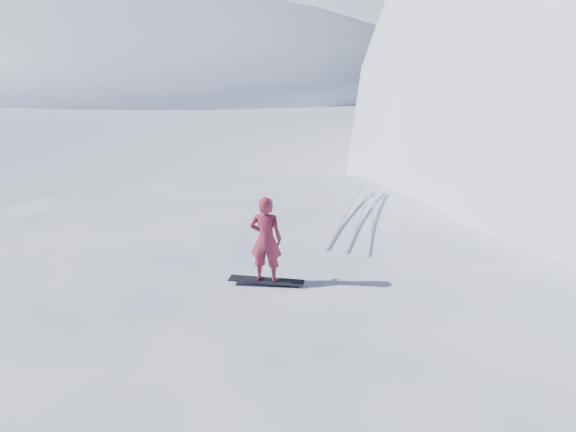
% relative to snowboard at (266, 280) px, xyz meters
% --- Properties ---
extents(ground, '(400.00, 400.00, 0.00)m').
position_rel_snowboard_xyz_m(ground, '(2.03, -0.77, -2.41)').
color(ground, white).
rests_on(ground, ground).
extents(near_ridge, '(36.00, 28.00, 4.80)m').
position_rel_snowboard_xyz_m(near_ridge, '(3.03, 2.23, -2.41)').
color(near_ridge, white).
rests_on(near_ridge, ground).
extents(far_ridge_a, '(120.00, 70.00, 28.00)m').
position_rel_snowboard_xyz_m(far_ridge_a, '(-67.97, 59.23, -2.41)').
color(far_ridge_a, white).
rests_on(far_ridge_a, ground).
extents(far_ridge_c, '(140.00, 90.00, 36.00)m').
position_rel_snowboard_xyz_m(far_ridge_c, '(-37.97, 109.23, -2.41)').
color(far_ridge_c, white).
rests_on(far_ridge_c, ground).
extents(wind_bumps, '(16.00, 14.40, 1.00)m').
position_rel_snowboard_xyz_m(wind_bumps, '(1.48, 1.35, -2.41)').
color(wind_bumps, white).
rests_on(wind_bumps, ground).
extents(snowboard, '(1.57, 0.72, 0.03)m').
position_rel_snowboard_xyz_m(snowboard, '(0.00, 0.00, 0.00)').
color(snowboard, black).
rests_on(snowboard, near_ridge).
extents(snowboarder, '(0.74, 0.59, 1.77)m').
position_rel_snowboard_xyz_m(snowboarder, '(0.00, 0.00, 0.90)').
color(snowboarder, maroon).
rests_on(snowboarder, snowboard).
extents(vapor_plume, '(9.54, 7.63, 6.68)m').
position_rel_snowboard_xyz_m(vapor_plume, '(-50.83, 40.26, -2.41)').
color(vapor_plume, white).
rests_on(vapor_plume, ground).
extents(board_tracks, '(2.16, 5.91, 0.04)m').
position_rel_snowboard_xyz_m(board_tracks, '(0.27, 5.07, 0.01)').
color(board_tracks, silver).
rests_on(board_tracks, ground).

